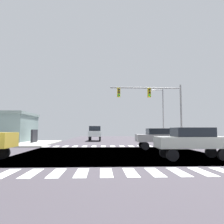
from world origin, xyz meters
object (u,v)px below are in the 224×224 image
street_lamp (161,110)px  pickup_nearside_1 (95,133)px  sedan_middle_4 (160,137)px  sedan_queued_2 (192,140)px  traffic_signal_mast (154,100)px

street_lamp → pickup_nearside_1: size_ratio=1.48×
sedan_middle_4 → street_lamp: bearing=163.5°
pickup_nearside_1 → sedan_queued_2: (6.47, -22.49, -0.17)m
sedan_middle_4 → sedan_queued_2: bearing=1.0°
street_lamp → pickup_nearside_1: (-9.48, 4.97, -3.25)m
street_lamp → sedan_queued_2: street_lamp is taller
traffic_signal_mast → sedan_queued_2: bearing=-91.9°
pickup_nearside_1 → sedan_middle_4: (6.36, -15.49, -0.17)m
sedan_queued_2 → street_lamp: bearing=-9.7°
street_lamp → pickup_nearside_1: 11.19m
sedan_queued_2 → sedan_middle_4: 7.00m
pickup_nearside_1 → sedan_queued_2: 23.40m
pickup_nearside_1 → sedan_middle_4: size_ratio=1.19×
traffic_signal_mast → sedan_middle_4: size_ratio=1.87×
sedan_queued_2 → sedan_middle_4: size_ratio=1.00×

